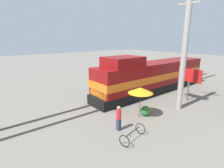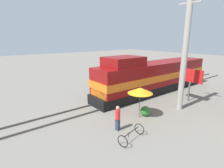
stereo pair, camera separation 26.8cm
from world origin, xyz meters
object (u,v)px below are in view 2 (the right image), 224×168
locomotive (153,77)px  bicycle (132,135)px  vendor_umbrella (140,90)px  person_bystander (118,117)px  billboard_sign (191,77)px  utility_pole (185,52)px

locomotive → bicycle: (5.72, -8.80, -1.50)m
locomotive → bicycle: locomotive is taller
vendor_umbrella → bicycle: vendor_umbrella is taller
person_bystander → vendor_umbrella: bearing=101.6°
billboard_sign → bicycle: bearing=-80.4°
utility_pole → bicycle: size_ratio=4.97×
utility_pole → vendor_umbrella: utility_pole is taller
locomotive → utility_pole: size_ratio=1.67×
locomotive → utility_pole: bearing=-22.4°
locomotive → person_bystander: 9.73m
locomotive → bicycle: bearing=-57.0°
locomotive → billboard_sign: locomotive is taller
billboard_sign → person_bystander: size_ratio=1.83×
billboard_sign → bicycle: billboard_sign is taller
vendor_umbrella → bicycle: size_ratio=1.22×
utility_pole → bicycle: bearing=-81.8°
utility_pole → locomotive: bearing=157.6°
person_bystander → bicycle: size_ratio=0.88×
billboard_sign → person_bystander: billboard_sign is taller
vendor_umbrella → utility_pole: bearing=75.7°
billboard_sign → bicycle: (1.58, -9.40, -2.05)m
vendor_umbrella → bicycle: 3.90m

